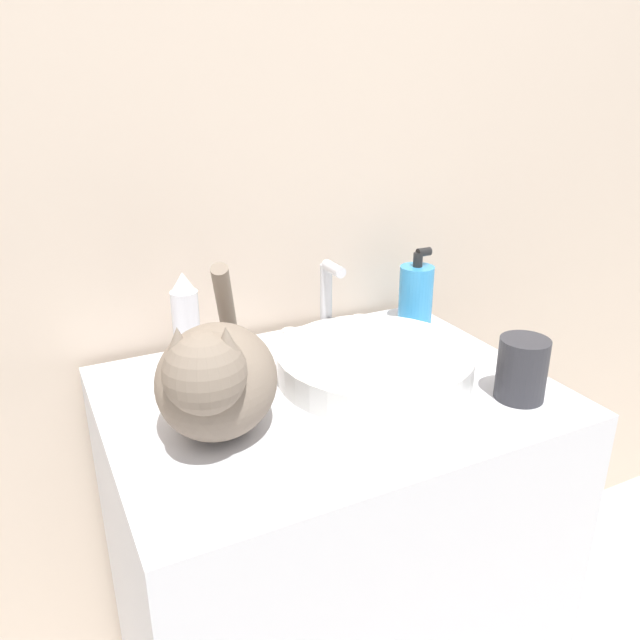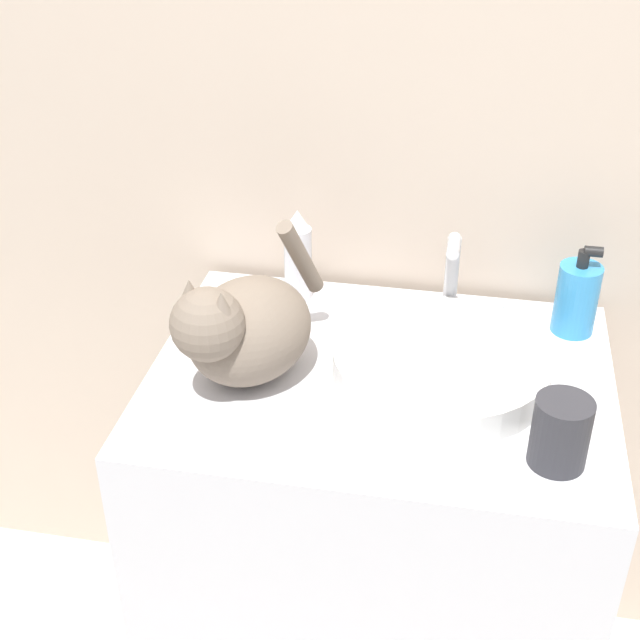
# 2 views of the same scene
# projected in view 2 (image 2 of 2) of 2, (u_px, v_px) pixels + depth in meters

# --- Properties ---
(wall_back) EXTENTS (6.00, 0.05, 2.50)m
(wall_back) POSITION_uv_depth(u_px,v_px,m) (415.00, 55.00, 1.49)
(wall_back) COLOR #C6B29E
(wall_back) RESTS_ON ground_plane
(vanity_cabinet) EXTENTS (0.74, 0.58, 0.82)m
(vanity_cabinet) POSITION_uv_depth(u_px,v_px,m) (372.00, 555.00, 1.66)
(vanity_cabinet) COLOR silver
(vanity_cabinet) RESTS_ON ground_plane
(sink_basin) EXTENTS (0.35, 0.35, 0.05)m
(sink_basin) POSITION_uv_depth(u_px,v_px,m) (441.00, 364.00, 1.42)
(sink_basin) COLOR silver
(sink_basin) RESTS_ON vanity_cabinet
(faucet) EXTENTS (0.19, 0.08, 0.17)m
(faucet) POSITION_uv_depth(u_px,v_px,m) (450.00, 285.00, 1.55)
(faucet) COLOR silver
(faucet) RESTS_ON vanity_cabinet
(cat) EXTENTS (0.26, 0.33, 0.23)m
(cat) POSITION_uv_depth(u_px,v_px,m) (243.00, 328.00, 1.38)
(cat) COLOR #7A6B5B
(cat) RESTS_ON vanity_cabinet
(soap_bottle) EXTENTS (0.07, 0.07, 0.16)m
(soap_bottle) POSITION_uv_depth(u_px,v_px,m) (577.00, 298.00, 1.52)
(soap_bottle) COLOR #338CCC
(soap_bottle) RESTS_ON vanity_cabinet
(spray_bottle) EXTENTS (0.05, 0.05, 0.17)m
(spray_bottle) POSITION_uv_depth(u_px,v_px,m) (298.00, 256.00, 1.61)
(spray_bottle) COLOR silver
(spray_bottle) RESTS_ON vanity_cabinet
(cup) EXTENTS (0.08, 0.08, 0.11)m
(cup) POSITION_uv_depth(u_px,v_px,m) (560.00, 433.00, 1.23)
(cup) COLOR #2D2D33
(cup) RESTS_ON vanity_cabinet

